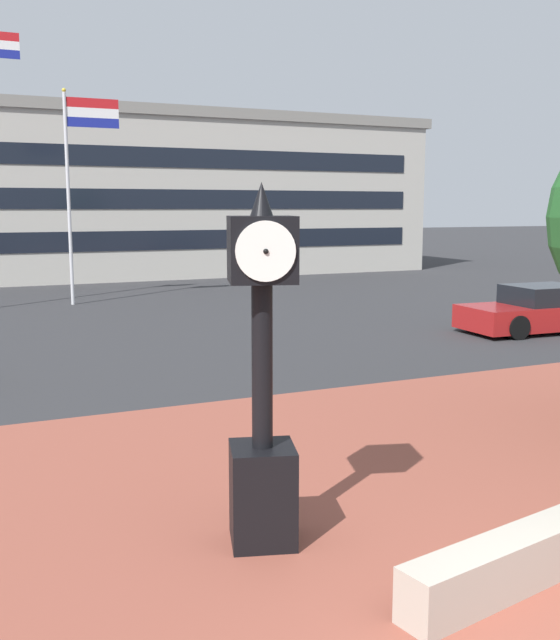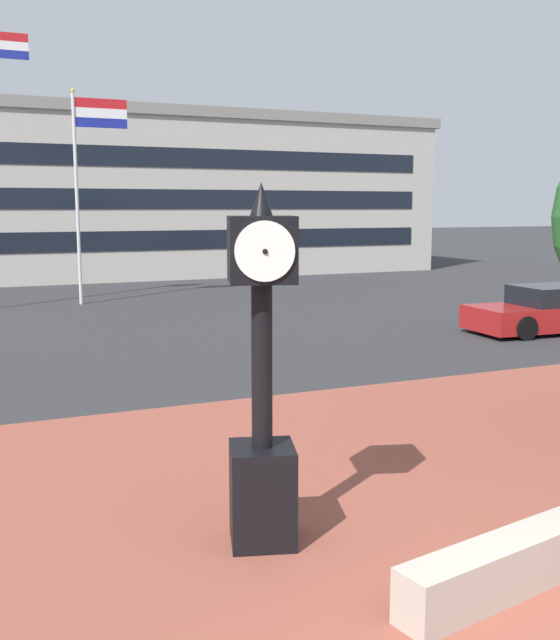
{
  "view_description": "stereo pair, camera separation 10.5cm",
  "coord_description": "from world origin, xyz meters",
  "views": [
    {
      "loc": [
        -4.17,
        -3.45,
        3.42
      ],
      "look_at": [
        -1.16,
        3.24,
        2.29
      ],
      "focal_mm": 41.26,
      "sensor_mm": 36.0,
      "label": 1
    },
    {
      "loc": [
        -4.07,
        -3.49,
        3.42
      ],
      "look_at": [
        -1.16,
        3.24,
        2.29
      ],
      "focal_mm": 41.26,
      "sensor_mm": 36.0,
      "label": 2
    }
  ],
  "objects": [
    {
      "name": "plaza_brick_paving",
      "position": [
        0.0,
        2.29,
        0.0
      ],
      "size": [
        44.0,
        12.58,
        0.01
      ],
      "primitive_type": "cube",
      "color": "brown",
      "rests_on": "ground"
    },
    {
      "name": "planter_wall",
      "position": [
        0.61,
        1.42,
        0.25
      ],
      "size": [
        3.22,
        0.98,
        0.5
      ],
      "primitive_type": "cube",
      "rotation": [
        0.0,
        0.0,
        0.18
      ],
      "color": "#ADA393",
      "rests_on": "ground"
    },
    {
      "name": "street_clock",
      "position": [
        -1.4,
        3.15,
        1.58
      ],
      "size": [
        0.81,
        0.83,
        3.66
      ],
      "rotation": [
        0.0,
        0.0,
        -0.29
      ],
      "color": "black",
      "rests_on": "ground"
    },
    {
      "name": "car_street_far",
      "position": [
        10.63,
        11.99,
        0.57
      ],
      "size": [
        4.38,
        2.1,
        1.28
      ],
      "rotation": [
        0.0,
        0.0,
        1.52
      ],
      "color": "maroon",
      "rests_on": "ground"
    },
    {
      "name": "flagpole_secondary",
      "position": [
        -0.01,
        23.11,
        4.55
      ],
      "size": [
        1.91,
        0.14,
        7.42
      ],
      "color": "silver",
      "rests_on": "ground"
    },
    {
      "name": "civic_building",
      "position": [
        5.86,
        36.41,
        4.04
      ],
      "size": [
        27.82,
        12.78,
        8.06
      ],
      "color": "#B2ADA3",
      "rests_on": "ground"
    }
  ]
}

